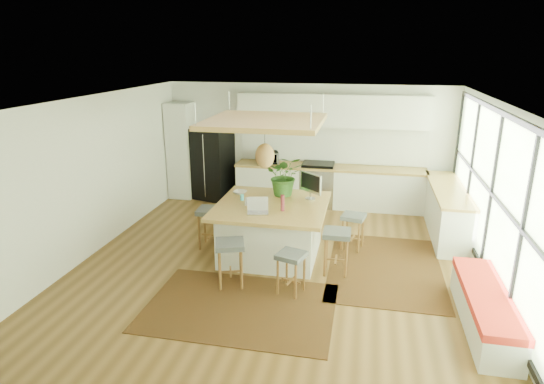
% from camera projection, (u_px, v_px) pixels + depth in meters
% --- Properties ---
extents(floor, '(7.00, 7.00, 0.00)m').
position_uv_depth(floor, '(278.00, 264.00, 7.67)').
color(floor, brown).
rests_on(floor, ground).
extents(ceiling, '(7.00, 7.00, 0.00)m').
position_uv_depth(ceiling, '(278.00, 101.00, 6.86)').
color(ceiling, white).
rests_on(ceiling, ground).
extents(wall_back, '(6.50, 0.00, 6.50)m').
position_uv_depth(wall_back, '(307.00, 144.00, 10.53)').
color(wall_back, white).
rests_on(wall_back, ground).
extents(wall_front, '(6.50, 0.00, 6.50)m').
position_uv_depth(wall_front, '(201.00, 301.00, 4.00)').
color(wall_front, white).
rests_on(wall_front, ground).
extents(wall_left, '(0.00, 7.00, 7.00)m').
position_uv_depth(wall_left, '(93.00, 176.00, 7.90)').
color(wall_left, white).
rests_on(wall_left, ground).
extents(wall_right, '(0.00, 7.00, 7.00)m').
position_uv_depth(wall_right, '(498.00, 200.00, 6.63)').
color(wall_right, white).
rests_on(wall_right, ground).
extents(window_wall, '(0.10, 6.20, 2.60)m').
position_uv_depth(window_wall, '(497.00, 197.00, 6.62)').
color(window_wall, black).
rests_on(window_wall, wall_right).
extents(pantry, '(0.55, 0.60, 2.25)m').
position_uv_depth(pantry, '(182.00, 151.00, 10.88)').
color(pantry, silver).
rests_on(pantry, floor).
extents(back_counter_base, '(4.20, 0.60, 0.88)m').
position_uv_depth(back_counter_base, '(329.00, 187.00, 10.40)').
color(back_counter_base, silver).
rests_on(back_counter_base, floor).
extents(back_counter_top, '(4.24, 0.64, 0.05)m').
position_uv_depth(back_counter_top, '(329.00, 167.00, 10.26)').
color(back_counter_top, '#A37E39').
rests_on(back_counter_top, back_counter_base).
extents(backsplash, '(4.20, 0.02, 0.80)m').
position_uv_depth(backsplash, '(331.00, 145.00, 10.41)').
color(backsplash, white).
rests_on(backsplash, wall_back).
extents(upper_cabinets, '(4.20, 0.34, 0.70)m').
position_uv_depth(upper_cabinets, '(332.00, 110.00, 10.02)').
color(upper_cabinets, silver).
rests_on(upper_cabinets, wall_back).
extents(range, '(0.76, 0.62, 1.00)m').
position_uv_depth(range, '(318.00, 184.00, 10.43)').
color(range, '#A5A5AA').
rests_on(range, floor).
extents(right_counter_base, '(0.60, 2.50, 0.88)m').
position_uv_depth(right_counter_base, '(447.00, 212.00, 8.83)').
color(right_counter_base, silver).
rests_on(right_counter_base, floor).
extents(right_counter_top, '(0.64, 2.54, 0.05)m').
position_uv_depth(right_counter_top, '(450.00, 189.00, 8.70)').
color(right_counter_top, '#A37E39').
rests_on(right_counter_top, right_counter_base).
extents(window_bench, '(0.52, 2.00, 0.50)m').
position_uv_depth(window_bench, '(485.00, 309.00, 5.90)').
color(window_bench, silver).
rests_on(window_bench, floor).
extents(ceiling_panel, '(1.86, 1.86, 0.80)m').
position_uv_depth(ceiling_panel, '(265.00, 138.00, 7.49)').
color(ceiling_panel, '#A37E39').
rests_on(ceiling_panel, ceiling).
extents(rug_near, '(2.60, 1.80, 0.01)m').
position_uv_depth(rug_near, '(240.00, 307.00, 6.40)').
color(rug_near, black).
rests_on(rug_near, floor).
extents(rug_right, '(1.80, 2.60, 0.01)m').
position_uv_depth(rug_right, '(385.00, 268.00, 7.54)').
color(rug_right, black).
rests_on(rug_right, floor).
extents(fridge, '(0.99, 0.86, 1.69)m').
position_uv_depth(fridge, '(213.00, 161.00, 10.79)').
color(fridge, black).
rests_on(fridge, floor).
extents(island, '(1.85, 1.85, 0.93)m').
position_uv_depth(island, '(272.00, 230.00, 7.90)').
color(island, '#A37E39').
rests_on(island, floor).
extents(stool_near_left, '(0.53, 0.53, 0.71)m').
position_uv_depth(stool_near_left, '(230.00, 263.00, 6.91)').
color(stool_near_left, '#464A4D').
rests_on(stool_near_left, floor).
extents(stool_near_right, '(0.47, 0.47, 0.64)m').
position_uv_depth(stool_near_right, '(291.00, 271.00, 6.68)').
color(stool_near_right, '#464A4D').
rests_on(stool_near_right, floor).
extents(stool_right_front, '(0.43, 0.43, 0.72)m').
position_uv_depth(stool_right_front, '(336.00, 252.00, 7.29)').
color(stool_right_front, '#464A4D').
rests_on(stool_right_front, floor).
extents(stool_right_back, '(0.46, 0.46, 0.65)m').
position_uv_depth(stool_right_back, '(353.00, 230.00, 8.16)').
color(stool_right_back, '#464A4D').
rests_on(stool_right_back, floor).
extents(stool_left_side, '(0.45, 0.45, 0.73)m').
position_uv_depth(stool_left_side, '(211.00, 228.00, 8.25)').
color(stool_left_side, '#464A4D').
rests_on(stool_left_side, floor).
extents(laptop, '(0.41, 0.43, 0.25)m').
position_uv_depth(laptop, '(258.00, 206.00, 7.30)').
color(laptop, '#A5A5AA').
rests_on(laptop, island).
extents(monitor, '(0.51, 0.47, 0.47)m').
position_uv_depth(monitor, '(311.00, 185.00, 7.96)').
color(monitor, '#A5A5AA').
rests_on(monitor, island).
extents(microwave, '(0.54, 0.41, 0.33)m').
position_uv_depth(microwave, '(267.00, 156.00, 10.47)').
color(microwave, '#A5A5AA').
rests_on(microwave, back_counter_top).
extents(island_plant, '(0.76, 0.82, 0.57)m').
position_uv_depth(island_plant, '(285.00, 180.00, 8.15)').
color(island_plant, '#1E4C19').
rests_on(island_plant, island).
extents(island_bowl, '(0.28, 0.28, 0.06)m').
position_uv_depth(island_bowl, '(240.00, 193.00, 8.29)').
color(island_bowl, beige).
rests_on(island_bowl, island).
extents(island_bottle_0, '(0.07, 0.07, 0.19)m').
position_uv_depth(island_bottle_0, '(242.00, 195.00, 7.93)').
color(island_bottle_0, '#3AC3EA').
rests_on(island_bottle_0, island).
extents(island_bottle_1, '(0.07, 0.07, 0.19)m').
position_uv_depth(island_bottle_1, '(246.00, 200.00, 7.67)').
color(island_bottle_1, silver).
rests_on(island_bottle_1, island).
extents(island_bottle_2, '(0.07, 0.07, 0.19)m').
position_uv_depth(island_bottle_2, '(283.00, 206.00, 7.40)').
color(island_bottle_2, maroon).
rests_on(island_bottle_2, island).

